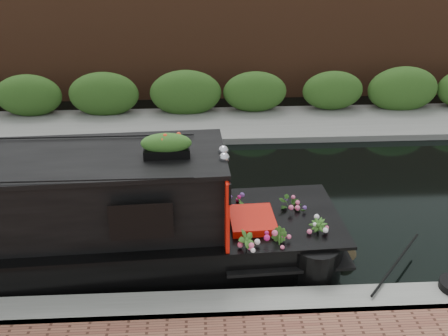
{
  "coord_description": "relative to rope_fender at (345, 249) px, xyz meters",
  "views": [
    {
      "loc": [
        0.54,
        -9.08,
        5.53
      ],
      "look_at": [
        0.99,
        -0.6,
        1.16
      ],
      "focal_mm": 40.0,
      "sensor_mm": 36.0,
      "label": 1
    }
  ],
  "objects": [
    {
      "name": "ground",
      "position": [
        -3.09,
        1.95,
        -0.15
      ],
      "size": [
        80.0,
        80.0,
        0.0
      ],
      "primitive_type": "plane",
      "color": "black",
      "rests_on": "ground"
    },
    {
      "name": "near_bank_coping",
      "position": [
        -3.09,
        -1.35,
        -0.15
      ],
      "size": [
        40.0,
        0.6,
        0.5
      ],
      "primitive_type": "cube",
      "color": "gray",
      "rests_on": "ground"
    },
    {
      "name": "far_bank_path",
      "position": [
        -3.09,
        6.15,
        -0.15
      ],
      "size": [
        40.0,
        2.4,
        0.34
      ],
      "primitive_type": "cube",
      "color": "slate",
      "rests_on": "ground"
    },
    {
      "name": "far_hedge",
      "position": [
        -3.09,
        7.05,
        -0.15
      ],
      "size": [
        40.0,
        1.1,
        2.8
      ],
      "primitive_type": "cube",
      "color": "#2D551C",
      "rests_on": "ground"
    },
    {
      "name": "far_brick_wall",
      "position": [
        -3.09,
        9.15,
        -0.15
      ],
      "size": [
        40.0,
        1.0,
        8.0
      ],
      "primitive_type": "cube",
      "color": "#57311D",
      "rests_on": "ground"
    },
    {
      "name": "rope_fender",
      "position": [
        0.0,
        0.0,
        0.0
      ],
      "size": [
        0.3,
        0.34,
        0.3
      ],
      "primitive_type": "cylinder",
      "rotation": [
        1.57,
        0.0,
        0.0
      ],
      "color": "brown",
      "rests_on": "ground"
    }
  ]
}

